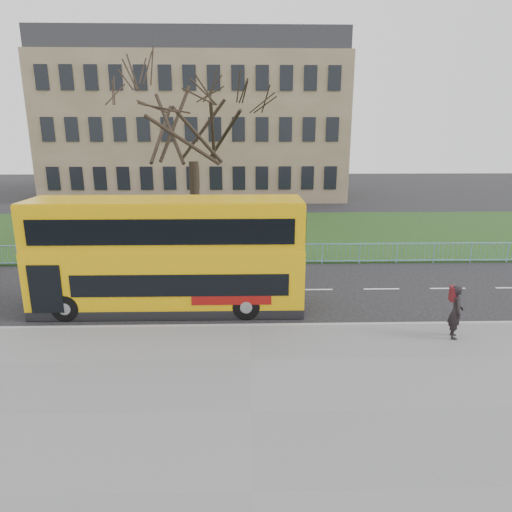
# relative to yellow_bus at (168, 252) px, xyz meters

# --- Properties ---
(ground) EXTENTS (120.00, 120.00, 0.00)m
(ground) POSITION_rel_yellow_bus_xyz_m (3.08, -0.39, -2.32)
(ground) COLOR black
(ground) RESTS_ON ground
(pavement) EXTENTS (80.00, 10.50, 0.12)m
(pavement) POSITION_rel_yellow_bus_xyz_m (3.08, -7.14, -2.26)
(pavement) COLOR slate
(pavement) RESTS_ON ground
(kerb) EXTENTS (80.00, 0.20, 0.14)m
(kerb) POSITION_rel_yellow_bus_xyz_m (3.08, -1.94, -2.25)
(kerb) COLOR gray
(kerb) RESTS_ON ground
(grass_verge) EXTENTS (80.00, 15.40, 0.08)m
(grass_verge) POSITION_rel_yellow_bus_xyz_m (3.08, 13.91, -2.28)
(grass_verge) COLOR #1B3A15
(grass_verge) RESTS_ON ground
(guard_railing) EXTENTS (40.00, 0.12, 1.10)m
(guard_railing) POSITION_rel_yellow_bus_xyz_m (3.08, 6.21, -1.77)
(guard_railing) COLOR #7DBBDF
(guard_railing) RESTS_ON ground
(bare_tree) EXTENTS (8.46, 8.46, 12.09)m
(bare_tree) POSITION_rel_yellow_bus_xyz_m (0.08, 9.61, 3.80)
(bare_tree) COLOR black
(bare_tree) RESTS_ON grass_verge
(civic_building) EXTENTS (30.00, 15.00, 14.00)m
(civic_building) POSITION_rel_yellow_bus_xyz_m (-1.92, 34.61, 4.68)
(civic_building) COLOR #79684D
(civic_building) RESTS_ON ground
(yellow_bus) EXTENTS (10.34, 2.53, 4.33)m
(yellow_bus) POSITION_rel_yellow_bus_xyz_m (0.00, 0.00, 0.00)
(yellow_bus) COLOR #EDB109
(yellow_bus) RESTS_ON ground
(pedestrian) EXTENTS (0.59, 0.76, 1.83)m
(pedestrian) POSITION_rel_yellow_bus_xyz_m (9.96, -3.11, -1.28)
(pedestrian) COLOR black
(pedestrian) RESTS_ON pavement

